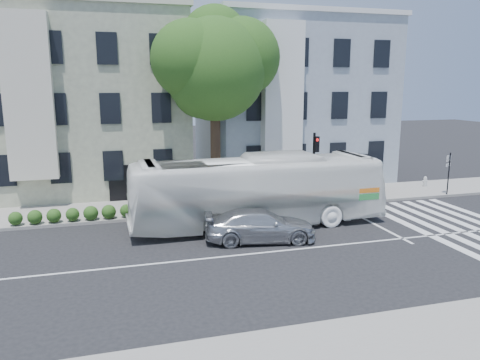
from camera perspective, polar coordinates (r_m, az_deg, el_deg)
name	(u,v)px	position (r m, az deg, el deg)	size (l,w,h in m)	color
ground	(263,253)	(19.21, 2.88, -8.85)	(120.00, 120.00, 0.00)	black
sidewalk_far	(218,204)	(26.54, -2.69, -2.89)	(80.00, 4.00, 0.15)	gray
building_left	(87,103)	(32.07, -18.19, 8.86)	(12.00, 10.00, 11.00)	gray
building_right	(289,101)	(34.53, 6.02, 9.52)	(12.00, 10.00, 11.00)	#8892A2
street_tree	(215,63)	(26.46, -3.10, 14.01)	(7.30, 5.90, 11.10)	#2D2116
bus	(258,191)	(22.34, 2.23, -1.33)	(12.30, 2.88, 3.43)	white
sedan	(260,225)	(20.40, 2.49, -5.54)	(4.82, 1.96, 1.40)	#B7B9BF
hedge	(109,212)	(24.14, -15.71, -3.75)	(8.50, 0.84, 0.70)	#2B5D1E
traffic_signal	(315,160)	(25.68, 9.08, 2.43)	(0.42, 0.53, 4.15)	black
fire_hydrant	(425,181)	(32.84, 21.64, -0.15)	(0.38, 0.22, 0.67)	beige
far_sign_pole	(449,168)	(30.80, 24.09, 1.34)	(0.44, 0.25, 2.56)	black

